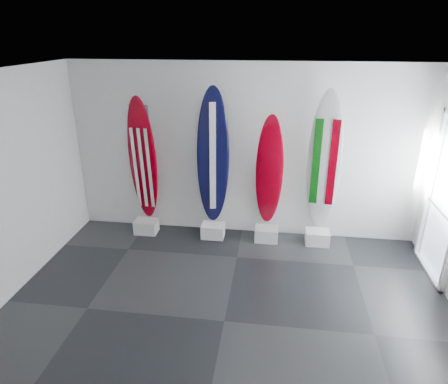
# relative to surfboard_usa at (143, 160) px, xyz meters

# --- Properties ---
(floor) EXTENTS (6.00, 6.00, 0.00)m
(floor) POSITION_rel_surfboard_usa_xyz_m (1.73, -2.28, -1.36)
(floor) COLOR black
(floor) RESTS_ON ground
(ceiling) EXTENTS (6.00, 6.00, 0.00)m
(ceiling) POSITION_rel_surfboard_usa_xyz_m (1.73, -2.28, 1.64)
(ceiling) COLOR white
(ceiling) RESTS_ON wall_back
(wall_back) EXTENTS (6.00, 0.00, 6.00)m
(wall_back) POSITION_rel_surfboard_usa_xyz_m (1.73, 0.22, 0.14)
(wall_back) COLOR silver
(wall_back) RESTS_ON ground
(display_block_usa) EXTENTS (0.40, 0.30, 0.24)m
(display_block_usa) POSITION_rel_surfboard_usa_xyz_m (0.00, -0.10, -1.24)
(display_block_usa) COLOR silver
(display_block_usa) RESTS_ON floor
(surfboard_usa) EXTENTS (0.52, 0.27, 2.24)m
(surfboard_usa) POSITION_rel_surfboard_usa_xyz_m (0.00, 0.00, 0.00)
(surfboard_usa) COLOR maroon
(surfboard_usa) RESTS_ON display_block_usa
(display_block_navy) EXTENTS (0.40, 0.30, 0.24)m
(display_block_navy) POSITION_rel_surfboard_usa_xyz_m (1.24, -0.10, -1.24)
(display_block_navy) COLOR silver
(display_block_navy) RESTS_ON floor
(surfboard_navy) EXTENTS (0.59, 0.36, 2.42)m
(surfboard_navy) POSITION_rel_surfboard_usa_xyz_m (1.24, 0.00, 0.09)
(surfboard_navy) COLOR black
(surfboard_navy) RESTS_ON display_block_navy
(display_block_swiss) EXTENTS (0.40, 0.30, 0.24)m
(display_block_swiss) POSITION_rel_surfboard_usa_xyz_m (2.19, -0.10, -1.24)
(display_block_swiss) COLOR silver
(display_block_swiss) RESTS_ON floor
(surfboard_swiss) EXTENTS (0.48, 0.40, 2.02)m
(surfboard_swiss) POSITION_rel_surfboard_usa_xyz_m (2.19, 0.00, -0.11)
(surfboard_swiss) COLOR maroon
(surfboard_swiss) RESTS_ON display_block_swiss
(display_block_italy) EXTENTS (0.40, 0.30, 0.24)m
(display_block_italy) POSITION_rel_surfboard_usa_xyz_m (3.07, -0.10, -1.24)
(display_block_italy) COLOR silver
(display_block_italy) RESTS_ON floor
(surfboard_italy) EXTENTS (0.57, 0.32, 2.41)m
(surfboard_italy) POSITION_rel_surfboard_usa_xyz_m (3.07, 0.00, 0.09)
(surfboard_italy) COLOR silver
(surfboard_italy) RESTS_ON display_block_italy
(wall_outlet) EXTENTS (0.09, 0.02, 0.13)m
(wall_outlet) POSITION_rel_surfboard_usa_xyz_m (-0.72, 0.20, -1.01)
(wall_outlet) COLOR silver
(wall_outlet) RESTS_ON wall_back
(glass_door) EXTENTS (0.12, 1.16, 2.85)m
(glass_door) POSITION_rel_surfboard_usa_xyz_m (4.70, -0.73, 0.07)
(glass_door) COLOR white
(glass_door) RESTS_ON floor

